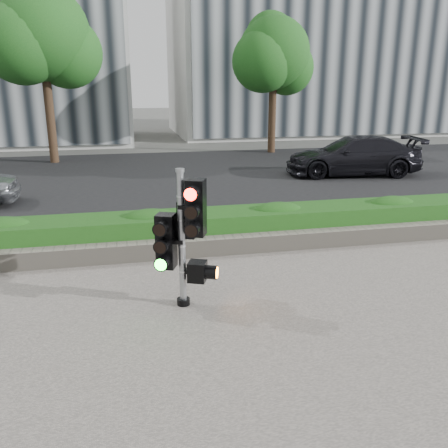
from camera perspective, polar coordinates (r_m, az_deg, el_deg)
The scene contains 11 objects.
ground at distance 7.70m, azimuth 1.61°, elevation -8.61°, with size 120.00×120.00×0.00m, color #51514C.
sidewalk at distance 5.62m, azimuth 8.03°, elevation -19.07°, with size 16.00×11.00×0.03m, color #9E9389.
road at distance 17.16m, azimuth -6.38°, elevation 5.53°, with size 60.00×13.00×0.02m, color black.
curb at distance 10.55m, azimuth -2.45°, elevation -1.16°, with size 60.00×0.25×0.12m, color gray.
stone_wall at distance 9.34m, azimuth -1.15°, elevation -2.63°, with size 12.00×0.32×0.34m, color gray.
hedge at distance 9.90m, azimuth -1.88°, elevation -0.49°, with size 12.00×1.00×0.68m, color #3B8C2B.
building_right at distance 34.30m, azimuth 10.22°, elevation 20.93°, with size 18.00×10.00×12.00m, color #B7B7B2.
tree_left at distance 21.58m, azimuth -21.08°, elevation 20.29°, with size 4.61×4.03×7.34m.
tree_right at distance 23.46m, azimuth 5.94°, elevation 19.48°, with size 4.10×3.58×6.53m.
traffic_signal at distance 6.96m, azimuth -4.83°, elevation -0.93°, with size 0.78×0.66×2.10m.
car_dark at distance 18.12m, azimuth 15.25°, elevation 7.94°, with size 1.97×4.85×1.41m, color black.
Camera 1 is at (-1.68, -6.76, 3.28)m, focal length 38.00 mm.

